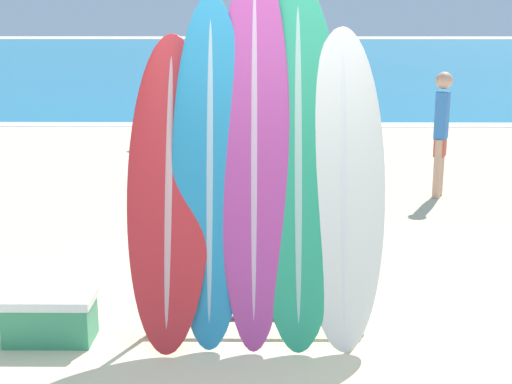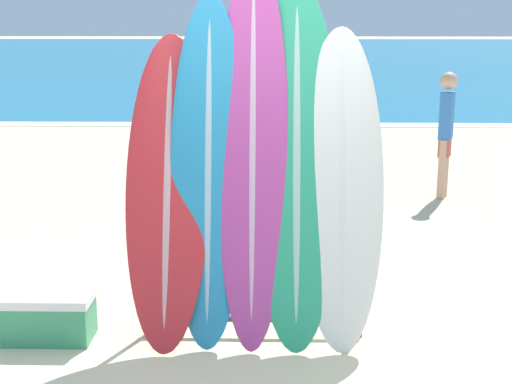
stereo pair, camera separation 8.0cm
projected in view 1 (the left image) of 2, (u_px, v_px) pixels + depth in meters
ground_plane at (281, 353)px, 4.64m from camera, size 160.00×160.00×0.00m
ocean_water at (264, 54)px, 42.90m from camera, size 120.00×60.00×0.01m
surfboard_rack at (255, 276)px, 4.79m from camera, size 1.49×0.04×0.80m
surfboard_slot_0 at (169, 190)px, 4.72m from camera, size 0.56×0.83×2.03m
surfboard_slot_1 at (210, 170)px, 4.70m from camera, size 0.51×0.70×2.29m
surfboard_slot_2 at (254, 149)px, 4.71m from camera, size 0.48×0.86×2.56m
surfboard_slot_3 at (298, 162)px, 4.71m from camera, size 0.58×0.84×2.39m
surfboard_slot_4 at (343, 187)px, 4.70m from camera, size 0.55×0.71×2.08m
person_near_water at (441, 130)px, 8.51m from camera, size 0.21×0.26×1.51m
person_mid_beach at (347, 116)px, 9.05m from camera, size 0.28×0.28×1.66m
person_far_left at (167, 94)px, 12.35m from camera, size 0.20×0.25×1.53m
person_far_right at (276, 89)px, 12.58m from camera, size 0.24×0.28×1.64m
cooler_box at (50, 317)px, 4.78m from camera, size 0.60×0.32×0.33m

